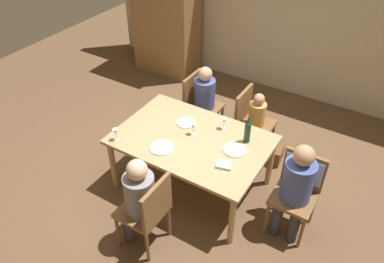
# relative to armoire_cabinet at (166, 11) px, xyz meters

# --- Properties ---
(ground_plane) EXTENTS (10.00, 10.00, 0.00)m
(ground_plane) POSITION_rel_armoire_cabinet_xyz_m (1.96, -2.33, -1.10)
(ground_plane) COLOR brown
(rear_room_partition) EXTENTS (6.40, 0.12, 2.70)m
(rear_room_partition) POSITION_rel_armoire_cabinet_xyz_m (1.96, 0.45, 0.25)
(rear_room_partition) COLOR beige
(rear_room_partition) RESTS_ON ground_plane
(armoire_cabinet) EXTENTS (1.18, 0.62, 2.18)m
(armoire_cabinet) POSITION_rel_armoire_cabinet_xyz_m (0.00, 0.00, 0.00)
(armoire_cabinet) COLOR olive
(armoire_cabinet) RESTS_ON ground_plane
(dining_table) EXTENTS (1.73, 1.16, 0.73)m
(dining_table) POSITION_rel_armoire_cabinet_xyz_m (1.96, -2.33, -0.44)
(dining_table) COLOR tan
(dining_table) RESTS_ON ground_plane
(chair_near) EXTENTS (0.44, 0.44, 0.92)m
(chair_near) POSITION_rel_armoire_cabinet_xyz_m (2.05, -3.29, -0.56)
(chair_near) COLOR brown
(chair_near) RESTS_ON ground_plane
(chair_far_left) EXTENTS (0.44, 0.44, 0.92)m
(chair_far_left) POSITION_rel_armoire_cabinet_xyz_m (1.49, -1.37, -0.56)
(chair_far_left) COLOR brown
(chair_far_left) RESTS_ON ground_plane
(chair_right_end) EXTENTS (0.44, 0.46, 0.92)m
(chair_right_end) POSITION_rel_armoire_cabinet_xyz_m (3.21, -2.21, -0.50)
(chair_right_end) COLOR brown
(chair_right_end) RESTS_ON ground_plane
(chair_far_right) EXTENTS (0.44, 0.44, 0.92)m
(chair_far_right) POSITION_rel_armoire_cabinet_xyz_m (2.26, -1.37, -0.56)
(chair_far_right) COLOR brown
(chair_far_right) RESTS_ON ground_plane
(person_woman_host) EXTENTS (0.35, 0.30, 1.13)m
(person_woman_host) POSITION_rel_armoire_cabinet_xyz_m (1.94, -3.29, -0.44)
(person_woman_host) COLOR #33333D
(person_woman_host) RESTS_ON ground_plane
(person_man_bearded) EXTENTS (0.33, 0.28, 1.09)m
(person_man_bearded) POSITION_rel_armoire_cabinet_xyz_m (1.60, -1.37, -0.46)
(person_man_bearded) COLOR #33333D
(person_man_bearded) RESTS_ON ground_plane
(person_man_guest) EXTENTS (0.32, 0.36, 1.16)m
(person_man_guest) POSITION_rel_armoire_cabinet_xyz_m (3.21, -2.36, -0.43)
(person_man_guest) COLOR #33333D
(person_man_guest) RESTS_ON ground_plane
(person_child_small) EXTENTS (0.25, 0.22, 0.94)m
(person_child_small) POSITION_rel_armoire_cabinet_xyz_m (2.37, -1.37, -0.54)
(person_child_small) COLOR #33333D
(person_child_small) RESTS_ON ground_plane
(wine_bottle_tall_green) EXTENTS (0.07, 0.07, 0.33)m
(wine_bottle_tall_green) POSITION_rel_armoire_cabinet_xyz_m (2.51, -2.06, -0.22)
(wine_bottle_tall_green) COLOR #19381E
(wine_bottle_tall_green) RESTS_ON dining_table
(wine_glass_near_left) EXTENTS (0.07, 0.07, 0.15)m
(wine_glass_near_left) POSITION_rel_armoire_cabinet_xyz_m (2.18, -1.98, -0.26)
(wine_glass_near_left) COLOR silver
(wine_glass_near_left) RESTS_ON dining_table
(wine_glass_centre) EXTENTS (0.07, 0.07, 0.15)m
(wine_glass_centre) POSITION_rel_armoire_cabinet_xyz_m (1.25, -2.79, -0.26)
(wine_glass_centre) COLOR silver
(wine_glass_centre) RESTS_ON dining_table
(wine_glass_near_right) EXTENTS (0.07, 0.07, 0.15)m
(wine_glass_near_right) POSITION_rel_armoire_cabinet_xyz_m (1.93, -2.25, -0.26)
(wine_glass_near_right) COLOR silver
(wine_glass_near_right) RESTS_ON dining_table
(dinner_plate_host) EXTENTS (0.23, 0.23, 0.01)m
(dinner_plate_host) POSITION_rel_armoire_cabinet_xyz_m (1.75, -2.12, -0.36)
(dinner_plate_host) COLOR white
(dinner_plate_host) RESTS_ON dining_table
(dinner_plate_guest_left) EXTENTS (0.27, 0.27, 0.01)m
(dinner_plate_guest_left) POSITION_rel_armoire_cabinet_xyz_m (1.77, -2.65, -0.36)
(dinner_plate_guest_left) COLOR white
(dinner_plate_guest_left) RESTS_ON dining_table
(dinner_plate_guest_right) EXTENTS (0.26, 0.26, 0.01)m
(dinner_plate_guest_right) POSITION_rel_armoire_cabinet_xyz_m (2.47, -2.26, -0.36)
(dinner_plate_guest_right) COLOR silver
(dinner_plate_guest_right) RESTS_ON dining_table
(folded_napkin) EXTENTS (0.19, 0.16, 0.03)m
(folded_napkin) POSITION_rel_armoire_cabinet_xyz_m (2.48, -2.55, -0.35)
(folded_napkin) COLOR #ADC6D6
(folded_napkin) RESTS_ON dining_table
(handbag) EXTENTS (0.15, 0.29, 0.22)m
(handbag) POSITION_rel_armoire_cabinet_xyz_m (2.70, -1.37, -0.99)
(handbag) COLOR brown
(handbag) RESTS_ON ground_plane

